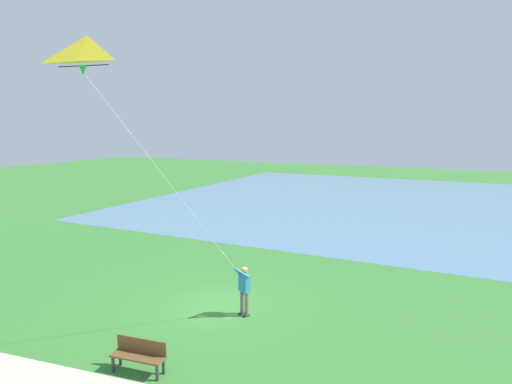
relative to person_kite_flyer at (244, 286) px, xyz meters
name	(u,v)px	position (x,y,z in m)	size (l,w,h in m)	color
ground_plane	(218,306)	(-0.23, -1.20, -1.05)	(120.00, 120.00, 0.00)	#33702D
lake_water	(412,204)	(-25.75, 2.80, -1.04)	(36.00, 44.00, 0.01)	teal
person_kite_flyer	(244,286)	(0.00, 0.00, 0.00)	(0.63, 0.49, 1.83)	#232328
flying_kite	(89,57)	(4.46, -1.94, 7.12)	(4.51, 2.62, 6.91)	yellow
park_bench_near_walkway	(139,353)	(4.29, -0.91, -0.54)	(0.63, 1.54, 0.88)	brown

